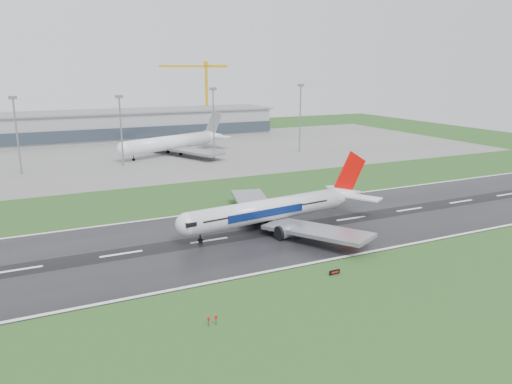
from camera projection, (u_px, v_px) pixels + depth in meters
ground at (121, 254)px, 104.32m from camera, size 520.00×520.00×0.00m
runway at (121, 254)px, 104.31m from camera, size 400.00×45.00×0.10m
apron at (69, 160)px, 213.91m from camera, size 400.00×130.00×0.08m
terminal at (58, 128)px, 264.70m from camera, size 240.00×36.00×15.00m
main_airliner at (280, 195)px, 120.56m from camera, size 61.28×58.96×16.39m
parked_airliner at (173, 135)px, 224.37m from camera, size 80.13×77.91×18.23m
tower_crane at (207, 96)px, 312.23m from camera, size 44.04×3.82×43.49m
runway_sign at (335, 272)px, 93.73m from camera, size 2.31×0.32×1.04m
floodmast_2 at (17, 137)px, 180.74m from camera, size 0.64×0.64×27.92m
floodmast_3 at (121, 133)px, 196.51m from camera, size 0.64×0.64×27.43m
floodmast_4 at (214, 125)px, 212.67m from camera, size 0.64×0.64×29.85m
floodmast_5 at (300, 120)px, 230.62m from camera, size 0.64×0.64×30.79m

